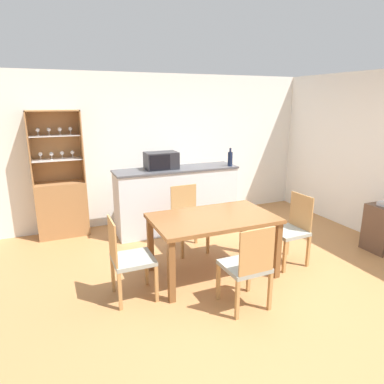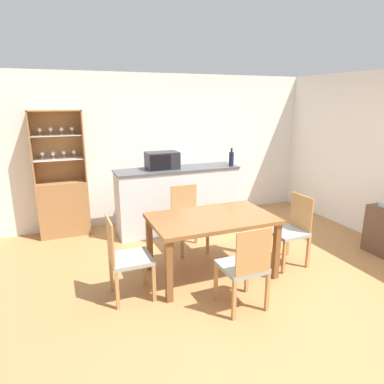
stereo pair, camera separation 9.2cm
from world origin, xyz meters
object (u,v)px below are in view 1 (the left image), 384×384
at_px(display_cabinet, 62,200).
at_px(dining_table, 213,224).
at_px(dining_chair_head_near, 247,266).
at_px(dining_chair_side_left_near, 129,258).
at_px(wine_bottle, 230,159).
at_px(dining_chair_head_far, 188,219).
at_px(dining_chair_side_right_near, 291,230).
at_px(microwave, 161,161).

height_order(display_cabinet, dining_table, display_cabinet).
distance_m(dining_chair_head_near, dining_chair_side_left_near, 1.26).
bearing_deg(wine_bottle, dining_chair_head_far, -147.78).
xyz_separation_m(dining_chair_side_left_near, wine_bottle, (2.09, 1.57, 0.70)).
xyz_separation_m(dining_chair_side_right_near, microwave, (-1.18, 1.77, 0.71)).
xyz_separation_m(dining_chair_head_near, wine_bottle, (1.02, 2.22, 0.70)).
xyz_separation_m(dining_chair_head_far, dining_chair_side_right_near, (1.07, -0.92, 0.00)).
distance_m(dining_chair_side_left_near, wine_bottle, 2.71).
relative_size(dining_chair_head_near, wine_bottle, 3.08).
height_order(dining_chair_head_near, wine_bottle, wine_bottle).
bearing_deg(dining_chair_side_right_near, dining_chair_side_left_near, 86.77).
distance_m(dining_chair_head_near, dining_chair_side_right_near, 1.26).
height_order(dining_chair_side_right_near, wine_bottle, wine_bottle).
height_order(dining_table, dining_chair_head_near, dining_chair_head_near).
bearing_deg(wine_bottle, display_cabinet, 166.22).
relative_size(display_cabinet, dining_table, 1.33).
bearing_deg(dining_chair_side_left_near, wine_bottle, 126.76).
xyz_separation_m(dining_table, dining_chair_side_left_near, (-1.07, -0.14, -0.19)).
bearing_deg(microwave, dining_chair_side_left_near, -118.50).
relative_size(dining_table, dining_chair_head_far, 1.60).
height_order(dining_chair_side_right_near, microwave, microwave).
bearing_deg(dining_chair_head_near, dining_chair_side_right_near, 30.10).
bearing_deg(dining_chair_head_near, dining_chair_head_far, 88.77).
xyz_separation_m(dining_chair_side_right_near, dining_chair_side_left_near, (-2.15, -0.00, 0.00)).
xyz_separation_m(dining_chair_head_near, dining_chair_side_left_near, (-1.07, 0.65, 0.00)).
height_order(dining_chair_head_near, microwave, microwave).
bearing_deg(dining_chair_head_near, wine_bottle, 63.99).
relative_size(display_cabinet, wine_bottle, 6.54).
bearing_deg(dining_chair_side_left_near, dining_chair_side_right_near, 90.00).
bearing_deg(microwave, dining_table, -86.15).
bearing_deg(dining_chair_side_left_near, microwave, 151.42).
xyz_separation_m(dining_chair_head_far, dining_chair_side_left_near, (-1.07, -0.92, 0.00)).
relative_size(display_cabinet, dining_chair_side_right_near, 2.13).
xyz_separation_m(dining_chair_head_near, microwave, (-0.11, 2.42, 0.71)).
distance_m(display_cabinet, dining_chair_side_right_near, 3.50).
bearing_deg(display_cabinet, dining_chair_side_right_near, -39.35).
bearing_deg(dining_chair_side_right_near, dining_table, 79.61).
height_order(dining_chair_side_left_near, wine_bottle, wine_bottle).
distance_m(display_cabinet, microwave, 1.69).
relative_size(dining_chair_side_left_near, wine_bottle, 3.08).
xyz_separation_m(dining_chair_head_far, microwave, (-0.11, 0.85, 0.71)).
height_order(microwave, wine_bottle, wine_bottle).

